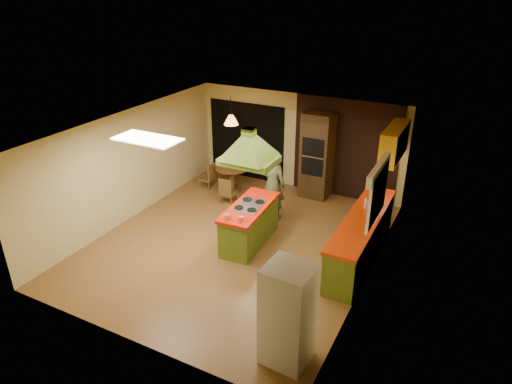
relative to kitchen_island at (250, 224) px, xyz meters
The scene contains 21 objects.
ground 0.51m from the kitchen_island, 147.54° to the right, with size 6.50×6.50×0.00m, color olive.
room_walls 0.85m from the kitchen_island, 147.54° to the right, with size 5.50×6.50×6.50m.
ceiling_plane 2.08m from the kitchen_island, 147.54° to the right, with size 6.50×6.50×0.00m, color silver.
brick_panel 3.35m from the kitchen_island, 71.62° to the left, with size 2.64×0.03×2.50m, color #381E14.
nook_opening 3.59m from the kitchen_island, 119.18° to the left, with size 2.20×0.03×2.10m, color black.
right_counter 2.27m from the kitchen_island, 11.61° to the left, with size 0.62×3.05×0.92m.
upper_cabinets 3.47m from the kitchen_island, 41.25° to the left, with size 0.34×1.40×0.70m, color yellow.
window_right 2.82m from the kitchen_island, ahead, with size 0.12×1.35×1.06m.
fluor_panel 2.78m from the kitchen_island, 134.60° to the right, with size 1.20×0.60×0.03m, color white.
kitchen_island is the anchor object (origin of this frame).
range_hood 1.81m from the kitchen_island, 90.00° to the right, with size 1.06×0.76×0.80m.
man 1.27m from the kitchen_island, 92.37° to the left, with size 0.61×0.40×1.68m, color #4E552D.
refrigerator 3.32m from the kitchen_island, 52.58° to the right, with size 0.65×0.62×1.59m, color silver.
wall_oven 2.91m from the kitchen_island, 81.78° to the left, with size 0.75×0.63×2.18m.
dining_table 2.67m from the kitchen_island, 127.58° to the left, with size 0.88×0.88×0.67m.
chair_left 3.08m from the kitchen_island, 139.10° to the left, with size 0.37×0.37×0.67m, color brown, non-canonical shape.
chair_near 2.02m from the kitchen_island, 133.22° to the left, with size 0.36×0.36×0.66m, color brown, non-canonical shape.
pendant_lamp 3.05m from the kitchen_island, 127.58° to the left, with size 0.36×0.36×0.23m, color #FF9E3F.
canister_large 2.76m from the kitchen_island, 36.33° to the left, with size 0.15×0.15×0.22m, color beige.
canister_medium 2.43m from the kitchen_island, 23.05° to the left, with size 0.13×0.13×0.18m, color #FFF3CD.
canister_small 2.42m from the kitchen_island, 22.23° to the left, with size 0.11×0.11×0.15m, color #F9E9C8.
Camera 1 is at (4.14, -7.17, 5.07)m, focal length 32.00 mm.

